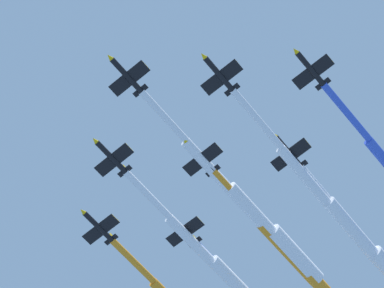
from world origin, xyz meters
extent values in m
cylinder|color=black|center=(14.95, -12.15, 208.42)|extent=(7.68, 6.55, 1.12)
cone|color=#EAB70C|center=(18.87, -15.34, 208.42)|extent=(1.68, 1.65, 1.06)
cylinder|color=black|center=(11.27, -9.15, 208.42)|extent=(1.00, 1.03, 0.84)
ellipsoid|color=black|center=(16.48, -13.40, 208.88)|extent=(1.96, 1.80, 0.69)
cube|color=black|center=(14.53, -11.81, 208.37)|extent=(7.40, 8.22, 0.28)
cube|color=#EAB70C|center=(16.97, -8.82, 208.50)|extent=(2.23, 2.00, 0.11)
cube|color=#EAB70C|center=(12.10, -14.79, 208.37)|extent=(2.23, 2.00, 0.11)
cube|color=black|center=(12.02, -9.76, 208.42)|extent=(2.88, 3.18, 0.15)
cube|color=#EAB70C|center=(12.01, -9.77, 209.37)|extent=(1.18, 1.00, 1.90)
cylinder|color=white|center=(5.82, -4.71, 208.42)|extent=(12.89, 10.88, 1.42)
cylinder|color=white|center=(-4.79, 3.56, 208.41)|extent=(13.34, 11.43, 2.14)
cylinder|color=white|center=(-14.96, 12.38, 208.42)|extent=(13.79, 11.98, 2.85)
cylinder|color=white|center=(-25.11, 21.23, 208.43)|extent=(14.24, 12.53, 3.56)
cylinder|color=black|center=(15.08, 5.47, 208.13)|extent=(7.75, 6.50, 1.14)
cone|color=#EAB70C|center=(19.03, 2.33, 208.13)|extent=(1.69, 1.66, 1.08)
cylinder|color=black|center=(11.37, 8.44, 208.13)|extent=(1.00, 1.04, 0.85)
ellipsoid|color=black|center=(16.62, 4.23, 208.60)|extent=(1.97, 1.80, 0.71)
cube|color=black|center=(14.66, 5.81, 208.08)|extent=(7.35, 8.25, 0.44)
cube|color=#EAB70C|center=(17.06, 8.82, 208.29)|extent=(2.24, 1.98, 0.13)
cube|color=#EAB70C|center=(12.26, 2.80, 208.01)|extent=(2.24, 1.98, 0.13)
cube|color=black|center=(12.13, 7.83, 208.13)|extent=(2.86, 3.19, 0.22)
cube|color=#EAB70C|center=(12.11, 7.80, 209.08)|extent=(1.21, 1.02, 1.90)
cylinder|color=white|center=(5.02, 13.50, 208.13)|extent=(14.98, 12.36, 1.45)
cylinder|color=white|center=(-7.40, 23.03, 208.12)|extent=(15.43, 12.92, 2.17)
cylinder|color=white|center=(-19.38, 33.11, 208.14)|extent=(15.88, 13.49, 2.90)
cylinder|color=black|center=(-2.27, -15.89, 208.45)|extent=(7.65, 6.60, 1.12)
cone|color=#EAB70C|center=(1.62, -19.10, 208.45)|extent=(1.68, 1.65, 1.07)
cylinder|color=black|center=(-5.93, -12.86, 208.45)|extent=(1.00, 1.03, 0.84)
ellipsoid|color=black|center=(-0.75, -17.15, 208.91)|extent=(1.96, 1.81, 0.70)
cube|color=black|center=(-2.68, -15.54, 208.40)|extent=(7.43, 8.20, 0.32)
cube|color=#EAB70C|center=(-0.23, -12.58, 208.55)|extent=(2.22, 2.01, 0.11)
cube|color=#EAB70C|center=(-5.14, -18.51, 208.38)|extent=(2.22, 2.01, 0.11)
cube|color=black|center=(-5.18, -13.48, 208.45)|extent=(2.89, 3.17, 0.17)
cube|color=#EAB70C|center=(-5.20, -13.49, 209.40)|extent=(1.18, 1.02, 1.90)
cylinder|color=white|center=(-11.37, -8.36, 208.45)|extent=(12.90, 11.01, 1.43)
cylinder|color=white|center=(-21.99, 0.02, 208.44)|extent=(13.36, 11.56, 2.14)
cylinder|color=white|center=(-32.15, 8.95, 208.45)|extent=(13.81, 12.11, 2.86)
cylinder|color=black|center=(-2.14, 1.74, 207.99)|extent=(7.67, 6.58, 1.13)
cone|color=#EAB70C|center=(1.77, -1.47, 207.99)|extent=(1.68, 1.65, 1.07)
cylinder|color=black|center=(-5.81, 4.75, 207.99)|extent=(1.00, 1.03, 0.85)
ellipsoid|color=black|center=(-0.61, 0.47, 208.46)|extent=(1.96, 1.81, 0.70)
cube|color=black|center=(-2.55, 2.08, 207.94)|extent=(7.42, 8.21, 0.35)
cube|color=#EAB70C|center=(-0.11, 5.05, 208.11)|extent=(2.22, 2.00, 0.12)
cube|color=#EAB70C|center=(-5.00, -0.90, 207.92)|extent=(2.22, 2.00, 0.12)
cube|color=black|center=(-5.06, 4.13, 207.99)|extent=(2.88, 3.17, 0.18)
cube|color=#EAB70C|center=(-5.07, 4.12, 208.94)|extent=(1.19, 1.02, 1.90)
cylinder|color=orange|center=(-12.12, 9.93, 207.99)|extent=(14.89, 12.59, 1.43)
cylinder|color=orange|center=(-24.46, 19.69, 207.98)|extent=(15.34, 13.14, 2.15)
cylinder|color=black|center=(15.22, 23.10, 210.28)|extent=(7.65, 6.57, 1.10)
cone|color=#EAB70C|center=(19.12, 19.89, 210.28)|extent=(1.67, 1.64, 1.05)
cylinder|color=black|center=(11.55, 26.11, 210.28)|extent=(0.99, 1.02, 0.83)
ellipsoid|color=black|center=(16.75, 21.84, 210.75)|extent=(1.95, 1.80, 0.68)
cube|color=black|center=(14.80, 23.44, 210.23)|extent=(7.42, 8.20, 0.18)
cube|color=#EAB70C|center=(17.24, 26.41, 210.28)|extent=(2.22, 2.00, 0.10)
cube|color=#EAB70C|center=(12.36, 20.46, 210.32)|extent=(2.22, 2.00, 0.10)
cube|color=black|center=(12.30, 25.50, 210.28)|extent=(2.88, 3.17, 0.11)
cube|color=#EAB70C|center=(12.30, 25.50, 211.23)|extent=(1.16, 0.99, 1.90)
cylinder|color=blue|center=(5.39, 31.17, 210.28)|extent=(14.52, 12.29, 1.41)
cylinder|color=black|center=(-19.49, -19.63, 210.90)|extent=(7.64, 6.58, 1.10)
cone|color=#EAB70C|center=(-15.60, -22.84, 210.90)|extent=(1.67, 1.63, 1.05)
cylinder|color=black|center=(-23.15, -16.60, 210.90)|extent=(0.99, 1.02, 0.83)
ellipsoid|color=black|center=(-17.96, -20.89, 211.37)|extent=(1.95, 1.80, 0.68)
cube|color=black|center=(-19.91, -19.28, 210.85)|extent=(7.43, 8.20, 0.15)
cube|color=#EAB70C|center=(-17.45, -16.31, 210.92)|extent=(2.22, 2.00, 0.10)
cube|color=#EAB70C|center=(-22.36, -22.25, 210.93)|extent=(2.22, 2.00, 0.10)
cube|color=black|center=(-22.40, -17.22, 210.90)|extent=(2.89, 3.17, 0.11)
cube|color=#EAB70C|center=(-22.40, -17.22, 211.85)|extent=(1.16, 0.99, 1.90)
cylinder|color=orange|center=(-28.55, -12.14, 210.90)|extent=(12.77, 10.89, 1.40)
cylinder|color=black|center=(-2.00, 19.36, 209.53)|extent=(7.75, 6.51, 1.15)
cone|color=#EAB70C|center=(1.94, 16.21, 209.53)|extent=(1.70, 1.66, 1.09)
cylinder|color=black|center=(-5.72, 22.32, 209.53)|extent=(1.01, 1.05, 0.86)
ellipsoid|color=black|center=(-0.47, 18.11, 210.00)|extent=(1.98, 1.80, 0.71)
cube|color=black|center=(-2.42, 19.70, 209.48)|extent=(7.35, 8.25, 0.50)
cube|color=#EAB70C|center=(-0.03, 22.70, 209.71)|extent=(2.24, 1.98, 0.13)
cube|color=#EAB70C|center=(-4.83, 16.69, 209.38)|extent=(2.24, 1.98, 0.13)
cube|color=black|center=(-4.96, 21.71, 209.53)|extent=(2.86, 3.19, 0.24)
cube|color=#EAB70C|center=(-4.98, 21.68, 210.48)|extent=(1.22, 1.03, 1.90)
cylinder|color=white|center=(-12.02, 27.35, 209.53)|extent=(14.87, 12.28, 1.46)
cylinder|color=white|center=(-24.34, 36.80, 209.52)|extent=(15.32, 12.85, 2.19)
cylinder|color=black|center=(-19.36, -2.00, 209.39)|extent=(7.68, 6.54, 1.11)
cone|color=#EAB70C|center=(-15.44, -5.19, 209.39)|extent=(1.67, 1.64, 1.06)
cylinder|color=black|center=(-23.04, 0.99, 209.39)|extent=(0.99, 1.03, 0.83)
ellipsoid|color=black|center=(-17.82, -3.25, 209.86)|extent=(1.96, 1.79, 0.69)
cube|color=black|center=(-19.78, -1.66, 209.34)|extent=(7.39, 8.22, 0.23)
cube|color=#EAB70C|center=(-17.35, 1.32, 209.37)|extent=(2.23, 1.99, 0.11)
cube|color=#EAB70C|center=(-22.20, -4.65, 209.45)|extent=(2.23, 1.99, 0.11)
cube|color=black|center=(-22.29, 0.38, 209.39)|extent=(2.87, 3.18, 0.13)
cube|color=#EAB70C|center=(-22.28, 0.39, 210.34)|extent=(1.17, 0.99, 1.90)
cylinder|color=blue|center=(-28.62, 5.53, 209.39)|extent=(13.19, 11.09, 1.41)
camera|label=1|loc=(75.20, 0.81, 45.64)|focal=85.15mm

